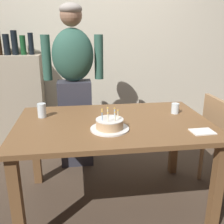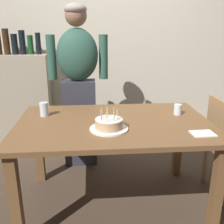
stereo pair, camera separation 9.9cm
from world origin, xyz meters
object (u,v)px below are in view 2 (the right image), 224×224
birthday_cake (109,125)px  person_man_bearded (79,85)px  napkin_stack (203,134)px  water_glass_far (178,109)px  water_glass_near (44,109)px

birthday_cake → person_man_bearded: size_ratio=0.17×
birthday_cake → napkin_stack: birthday_cake is taller
napkin_stack → person_man_bearded: 1.38m
water_glass_far → person_man_bearded: (-0.85, 0.62, 0.09)m
birthday_cake → person_man_bearded: person_man_bearded is taller
birthday_cake → water_glass_far: birthday_cake is taller
water_glass_far → napkin_stack: 0.44m
birthday_cake → napkin_stack: (0.64, -0.14, -0.03)m
water_glass_far → birthday_cake: bearing=-153.8°
water_glass_near → water_glass_far: water_glass_near is taller
birthday_cake → water_glass_near: size_ratio=2.42×
water_glass_far → person_man_bearded: size_ratio=0.05×
napkin_stack → person_man_bearded: bearing=129.9°
birthday_cake → water_glass_near: bearing=145.8°
birthday_cake → water_glass_near: 0.62m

